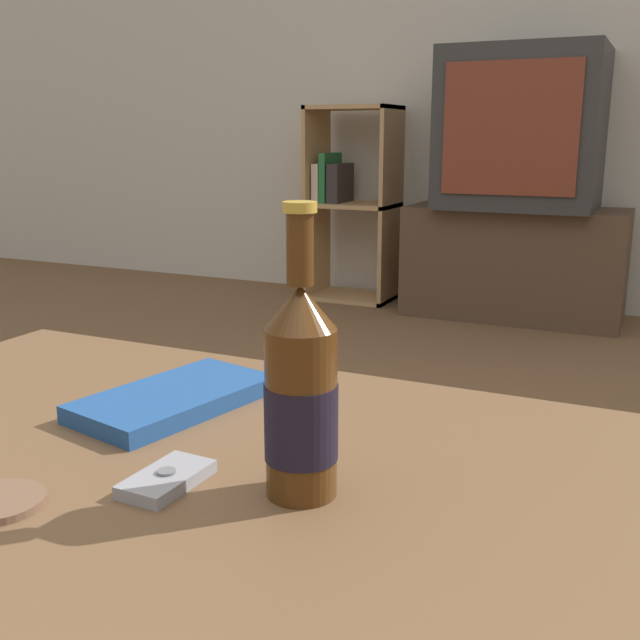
% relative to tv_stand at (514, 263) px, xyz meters
% --- Properties ---
extents(back_wall, '(8.00, 0.05, 2.60)m').
position_rel_tv_stand_xyz_m(back_wall, '(0.15, 0.27, 1.05)').
color(back_wall, beige).
rests_on(back_wall, ground_plane).
extents(coffee_table, '(1.16, 0.77, 0.45)m').
position_rel_tv_stand_xyz_m(coffee_table, '(0.15, -2.75, 0.14)').
color(coffee_table, brown).
rests_on(coffee_table, ground_plane).
extents(tv_stand, '(0.95, 0.40, 0.49)m').
position_rel_tv_stand_xyz_m(tv_stand, '(0.00, 0.00, 0.00)').
color(tv_stand, '#4C3828').
rests_on(tv_stand, ground_plane).
extents(television, '(0.66, 0.54, 0.67)m').
position_rel_tv_stand_xyz_m(television, '(0.00, -0.00, 0.58)').
color(television, '#2D2D2D').
rests_on(television, tv_stand).
extents(bookshelf, '(0.42, 0.30, 0.94)m').
position_rel_tv_stand_xyz_m(bookshelf, '(-0.83, 0.06, 0.25)').
color(bookshelf, tan).
rests_on(bookshelf, ground_plane).
extents(beer_bottle, '(0.07, 0.07, 0.29)m').
position_rel_tv_stand_xyz_m(beer_bottle, '(0.30, -2.75, 0.31)').
color(beer_bottle, '#47280F').
rests_on(beer_bottle, coffee_table).
extents(cell_phone, '(0.06, 0.10, 0.02)m').
position_rel_tv_stand_xyz_m(cell_phone, '(0.17, -2.79, 0.21)').
color(cell_phone, gray).
rests_on(cell_phone, coffee_table).
extents(table_book, '(0.19, 0.29, 0.02)m').
position_rel_tv_stand_xyz_m(table_book, '(0.04, -2.60, 0.22)').
color(table_book, navy).
rests_on(table_book, coffee_table).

